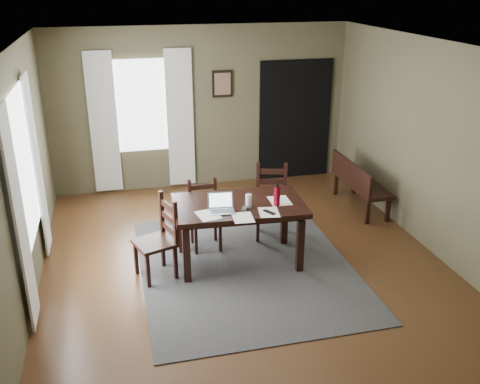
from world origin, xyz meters
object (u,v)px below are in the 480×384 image
object	(u,v)px
dining_table	(239,211)
chair_back_right	(271,202)
laptop	(221,206)
bench	(358,180)
chair_back_left	(205,216)
chair_end	(159,239)
water_bottle	(277,196)

from	to	relation	value
dining_table	chair_back_right	bearing A→B (deg)	48.60
dining_table	laptop	world-z (taller)	laptop
bench	laptop	size ratio (longest dim) A/B	4.11
chair_back_left	dining_table	bearing A→B (deg)	-57.09
chair_end	chair_back_left	bearing A→B (deg)	114.34
bench	water_bottle	bearing A→B (deg)	128.38
chair_back_right	water_bottle	bearing A→B (deg)	-86.64
chair_back_right	water_bottle	xyz separation A→B (m)	(-0.18, -0.80, 0.44)
dining_table	water_bottle	distance (m)	0.52
bench	laptop	bearing A→B (deg)	119.42
chair_back_right	laptop	bearing A→B (deg)	-121.92
chair_back_left	chair_back_right	xyz separation A→B (m)	(0.96, 0.11, 0.05)
dining_table	chair_back_left	distance (m)	0.67
dining_table	laptop	xyz separation A→B (m)	(-0.25, -0.16, 0.15)
dining_table	laptop	distance (m)	0.34
water_bottle	chair_back_right	bearing A→B (deg)	77.30
chair_back_right	laptop	distance (m)	1.23
chair_back_right	dining_table	bearing A→B (deg)	-118.39
chair_back_left	laptop	xyz separation A→B (m)	(0.09, -0.67, 0.42)
laptop	water_bottle	bearing A→B (deg)	4.59
chair_end	chair_back_right	xyz separation A→B (m)	(1.63, 0.75, 0.00)
dining_table	chair_end	bearing A→B (deg)	-170.30
chair_back_left	laptop	distance (m)	0.80
water_bottle	dining_table	bearing A→B (deg)	158.81
chair_back_left	chair_end	bearing A→B (deg)	-137.24
dining_table	bench	size ratio (longest dim) A/B	1.22
chair_back_left	bench	bearing A→B (deg)	15.12
dining_table	bench	xyz separation A→B (m)	(2.20, 1.23, -0.26)
chair_back_right	chair_back_left	bearing A→B (deg)	-157.25
dining_table	water_bottle	world-z (taller)	water_bottle
laptop	water_bottle	world-z (taller)	water_bottle
bench	water_bottle	xyz separation A→B (m)	(-1.77, -1.40, 0.48)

